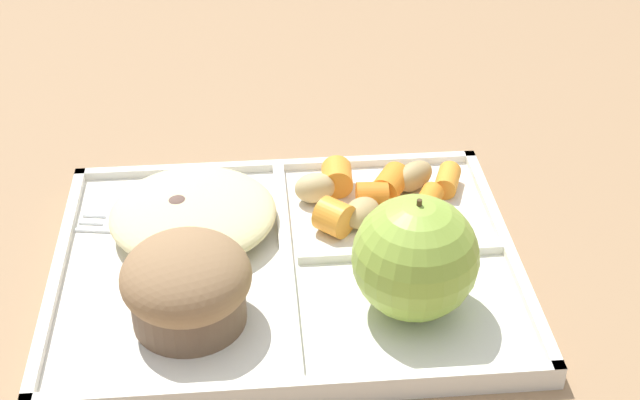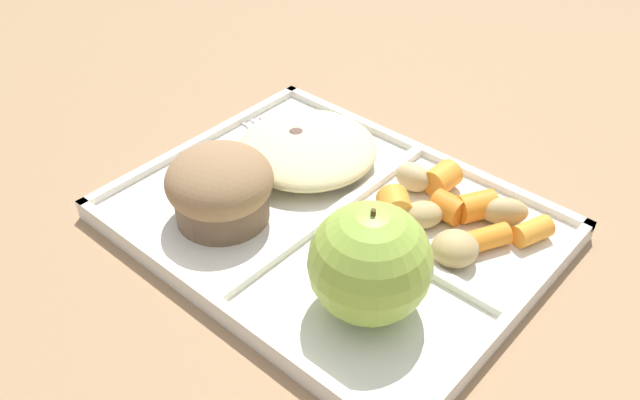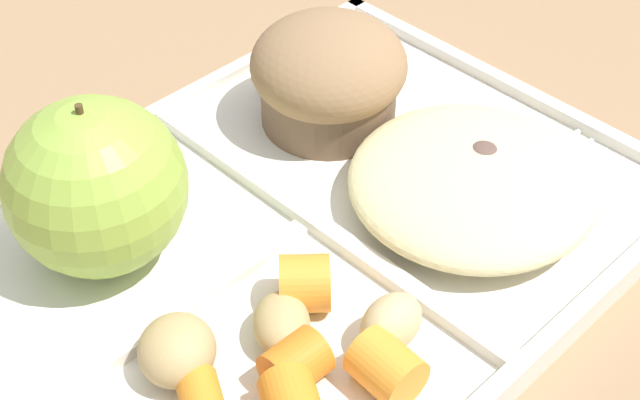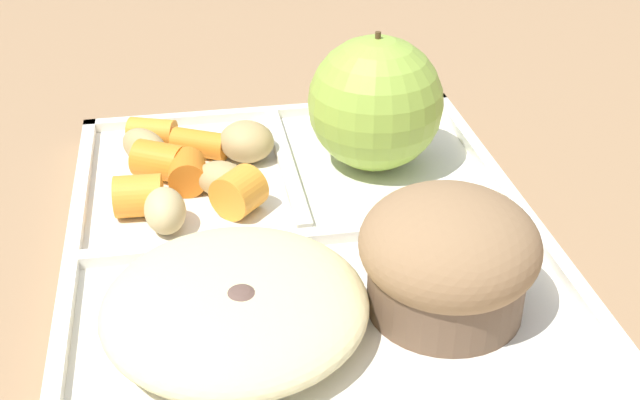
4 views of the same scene
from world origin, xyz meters
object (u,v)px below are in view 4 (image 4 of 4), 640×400
(lunch_tray, at_px, (308,249))
(bran_muffin, at_px, (448,257))
(green_apple, at_px, (375,103))
(plastic_fork, at_px, (228,377))

(lunch_tray, height_order, bran_muffin, bran_muffin)
(lunch_tray, relative_size, bran_muffin, 3.89)
(lunch_tray, relative_size, green_apple, 3.79)
(lunch_tray, bearing_deg, plastic_fork, -27.35)
(green_apple, height_order, plastic_fork, green_apple)
(bran_muffin, relative_size, plastic_fork, 0.62)
(lunch_tray, xyz_separation_m, plastic_fork, (0.10, -0.05, 0.01))
(plastic_fork, bearing_deg, bran_muffin, 106.39)
(green_apple, height_order, bran_muffin, green_apple)
(green_apple, relative_size, bran_muffin, 1.03)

